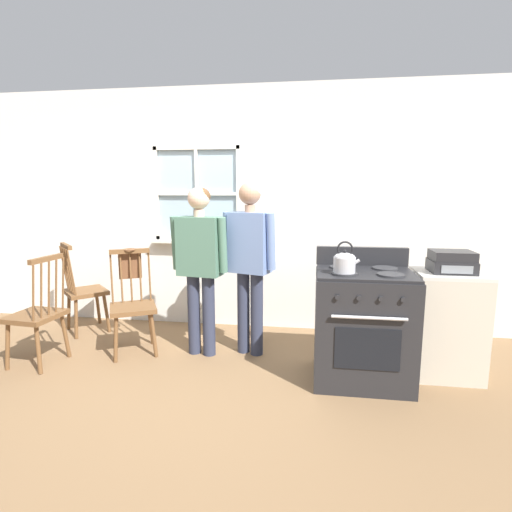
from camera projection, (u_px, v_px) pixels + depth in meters
ground_plane at (209, 378)px, 3.37m from camera, size 16.00×16.00×0.00m
wall_back at (241, 211)px, 4.52m from camera, size 6.40×0.16×2.70m
chair_by_window at (133, 307)px, 3.86m from camera, size 0.56×0.55×1.00m
chair_near_wall at (84, 292)px, 4.44m from camera, size 0.58×0.58×1.00m
chair_center_cluster at (37, 316)px, 3.59m from camera, size 0.44×0.45×1.00m
person_elderly_left at (200, 255)px, 3.73m from camera, size 0.56×0.27×1.60m
person_teen_center at (250, 252)px, 3.75m from camera, size 0.53×0.31×1.65m
stove at (363, 325)px, 3.29m from camera, size 0.78×0.68×1.08m
kettle at (345, 262)px, 3.10m from camera, size 0.21×0.17×0.25m
potted_plant at (193, 234)px, 4.55m from camera, size 0.13×0.13×0.28m
handbag at (130, 264)px, 4.02m from camera, size 0.24×0.25×0.31m
side_counter at (446, 323)px, 3.40m from camera, size 0.55×0.50×0.90m
stereo at (452, 262)px, 3.29m from camera, size 0.34×0.29×0.18m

